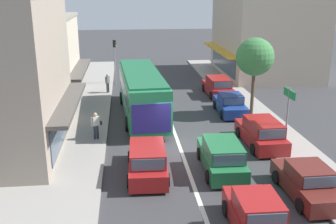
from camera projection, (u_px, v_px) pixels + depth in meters
ground_plane at (180, 148)px, 22.28m from camera, size 140.00×140.00×0.00m
lane_centre_line at (172, 125)px, 26.08m from camera, size 0.20×28.00×0.01m
sidewalk_left at (71, 118)px, 27.25m from camera, size 5.20×44.00×0.14m
kerb_right at (253, 112)px, 28.60m from camera, size 2.80×44.00×0.12m
shopfront_mid_block at (30, 61)px, 29.93m from camera, size 7.57×9.13×6.78m
building_right_far at (265, 33)px, 40.44m from camera, size 9.66×11.83×8.72m
city_bus at (142, 90)px, 27.45m from camera, size 3.19×10.98×3.23m
wagon_behind_bus_near at (147, 161)px, 18.90m from camera, size 2.04×4.55×1.58m
wagon_queue_far_back at (222, 156)px, 19.36m from camera, size 2.04×4.55×1.58m
hatchback_queue_gap_filler at (255, 215)px, 14.42m from camera, size 1.89×3.74×1.54m
parked_sedan_kerb_front at (307, 182)px, 16.96m from camera, size 1.93×4.22×1.47m
parked_wagon_kerb_second at (261, 133)px, 22.53m from camera, size 2.00×4.53×1.58m
parked_sedan_kerb_third at (230, 105)px, 28.39m from camera, size 2.00×4.25×1.47m
parked_wagon_kerb_rear at (218, 87)px, 33.31m from camera, size 2.04×4.55×1.58m
traffic_light_downstreet at (115, 54)px, 36.55m from camera, size 0.32×0.24×4.20m
directional_road_sign at (288, 105)px, 21.20m from camera, size 0.10×1.40×3.60m
street_tree_right at (255, 57)px, 26.95m from camera, size 2.62×2.62×5.52m
pedestrian_with_handbag_near at (96, 124)px, 23.06m from camera, size 0.62×0.47×1.63m
pedestrian_browsing_midblock at (108, 82)px, 33.55m from camera, size 0.39×0.48×1.63m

